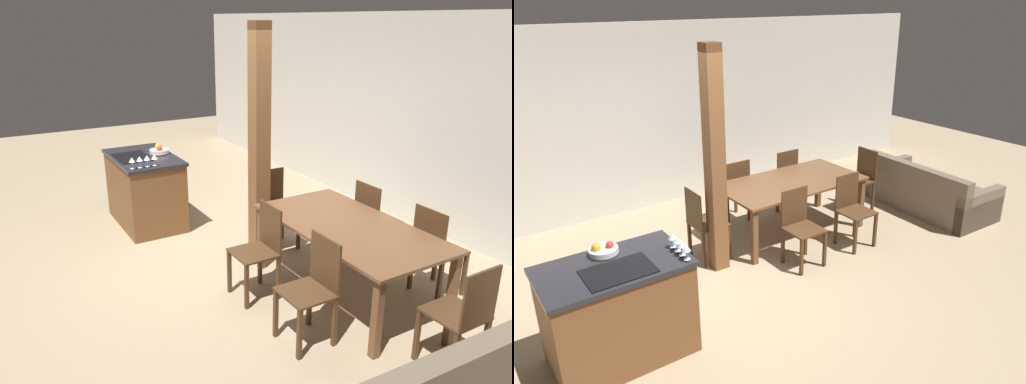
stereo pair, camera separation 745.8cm
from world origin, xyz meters
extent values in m
plane|color=#9E896B|center=(0.00, 0.00, 0.00)|extent=(16.00, 16.00, 0.00)
cube|color=beige|center=(0.00, 2.80, 1.35)|extent=(11.20, 0.08, 2.70)
cube|color=brown|center=(-1.41, -0.32, 0.44)|extent=(1.20, 0.72, 0.89)
cube|color=#232328|center=(-1.41, -0.32, 0.91)|extent=(1.24, 0.76, 0.04)
cube|color=black|center=(-1.41, -0.46, 0.93)|extent=(0.56, 0.40, 0.01)
cylinder|color=silver|center=(-1.41, -0.10, 0.96)|extent=(0.25, 0.25, 0.05)
sphere|color=red|center=(-1.36, -0.11, 1.01)|extent=(0.07, 0.07, 0.07)
sphere|color=gold|center=(-1.47, -0.09, 1.01)|extent=(0.08, 0.08, 0.08)
cylinder|color=silver|center=(-0.87, -0.62, 0.94)|extent=(0.06, 0.06, 0.00)
cylinder|color=silver|center=(-0.87, -0.62, 0.98)|extent=(0.01, 0.01, 0.08)
cone|color=silver|center=(-0.87, -0.62, 1.05)|extent=(0.08, 0.08, 0.06)
cylinder|color=silver|center=(-0.87, -0.53, 0.94)|extent=(0.06, 0.06, 0.00)
cylinder|color=silver|center=(-0.87, -0.53, 0.98)|extent=(0.01, 0.01, 0.08)
cone|color=silver|center=(-0.87, -0.53, 1.05)|extent=(0.08, 0.08, 0.06)
cylinder|color=silver|center=(-0.87, -0.44, 0.94)|extent=(0.06, 0.06, 0.00)
cylinder|color=silver|center=(-0.87, -0.44, 0.98)|extent=(0.01, 0.01, 0.08)
cone|color=silver|center=(-0.87, -0.44, 1.05)|extent=(0.08, 0.08, 0.06)
cylinder|color=silver|center=(-0.87, -0.35, 0.94)|extent=(0.06, 0.06, 0.00)
cylinder|color=silver|center=(-0.87, -0.35, 0.98)|extent=(0.01, 0.01, 0.08)
cone|color=silver|center=(-0.87, -0.35, 1.05)|extent=(0.08, 0.08, 0.06)
cube|color=brown|center=(1.37, 0.79, 0.73)|extent=(1.91, 1.02, 0.03)
cube|color=brown|center=(0.47, 0.34, 0.36)|extent=(0.07, 0.07, 0.71)
cube|color=brown|center=(2.26, 0.34, 0.36)|extent=(0.07, 0.07, 0.71)
cube|color=brown|center=(0.47, 1.23, 0.36)|extent=(0.07, 0.07, 0.71)
cube|color=brown|center=(2.26, 1.23, 0.36)|extent=(0.07, 0.07, 0.71)
cube|color=#472D19|center=(0.94, -0.02, 0.47)|extent=(0.40, 0.40, 0.02)
cube|color=#472D19|center=(0.94, 0.17, 0.70)|extent=(0.38, 0.02, 0.45)
cube|color=#472D19|center=(0.76, -0.20, 0.23)|extent=(0.04, 0.04, 0.46)
cube|color=#472D19|center=(1.11, -0.20, 0.23)|extent=(0.04, 0.04, 0.46)
cube|color=#472D19|center=(0.76, 0.15, 0.23)|extent=(0.04, 0.04, 0.46)
cube|color=#472D19|center=(1.11, 0.15, 0.23)|extent=(0.04, 0.04, 0.46)
cube|color=#472D19|center=(1.80, -0.02, 0.47)|extent=(0.40, 0.40, 0.02)
cube|color=#472D19|center=(1.80, 0.17, 0.70)|extent=(0.38, 0.02, 0.45)
cube|color=#472D19|center=(1.62, -0.20, 0.23)|extent=(0.04, 0.04, 0.46)
cube|color=#472D19|center=(1.97, -0.20, 0.23)|extent=(0.04, 0.04, 0.46)
cube|color=#472D19|center=(1.62, 0.15, 0.23)|extent=(0.04, 0.04, 0.46)
cube|color=#472D19|center=(1.97, 0.15, 0.23)|extent=(0.04, 0.04, 0.46)
cube|color=#472D19|center=(0.94, 1.60, 0.47)|extent=(0.40, 0.40, 0.02)
cube|color=#472D19|center=(0.94, 1.41, 0.70)|extent=(0.38, 0.02, 0.45)
cube|color=#472D19|center=(1.11, 1.77, 0.23)|extent=(0.04, 0.04, 0.46)
cube|color=#472D19|center=(0.76, 1.77, 0.23)|extent=(0.04, 0.04, 0.46)
cube|color=#472D19|center=(1.11, 1.42, 0.23)|extent=(0.04, 0.04, 0.46)
cube|color=#472D19|center=(0.76, 1.42, 0.23)|extent=(0.04, 0.04, 0.46)
cube|color=#472D19|center=(1.80, 1.60, 0.47)|extent=(0.40, 0.40, 0.02)
cube|color=#472D19|center=(1.80, 1.41, 0.70)|extent=(0.38, 0.02, 0.45)
cube|color=#472D19|center=(1.97, 1.77, 0.23)|extent=(0.04, 0.04, 0.46)
cube|color=#472D19|center=(1.62, 1.77, 0.23)|extent=(0.04, 0.04, 0.46)
cube|color=#472D19|center=(1.97, 1.42, 0.23)|extent=(0.04, 0.04, 0.46)
cube|color=#472D19|center=(1.62, 1.42, 0.23)|extent=(0.04, 0.04, 0.46)
cube|color=#472D19|center=(0.11, 0.79, 0.47)|extent=(0.40, 0.40, 0.02)
cube|color=#472D19|center=(-0.08, 0.79, 0.70)|extent=(0.02, 0.38, 0.45)
cube|color=#472D19|center=(0.29, 0.61, 0.23)|extent=(0.04, 0.04, 0.46)
cube|color=#472D19|center=(0.29, 0.96, 0.23)|extent=(0.04, 0.04, 0.46)
cube|color=#472D19|center=(-0.07, 0.61, 0.23)|extent=(0.04, 0.04, 0.46)
cube|color=#472D19|center=(-0.07, 0.96, 0.23)|extent=(0.04, 0.04, 0.46)
cube|color=#472D19|center=(2.62, 0.79, 0.47)|extent=(0.40, 0.40, 0.02)
cube|color=#472D19|center=(2.81, 0.79, 0.70)|extent=(0.02, 0.38, 0.45)
cube|color=#472D19|center=(2.45, 0.96, 0.23)|extent=(0.04, 0.04, 0.46)
cube|color=#472D19|center=(2.45, 0.61, 0.23)|extent=(0.04, 0.04, 0.46)
cube|color=#472D19|center=(2.80, 0.96, 0.23)|extent=(0.04, 0.04, 0.46)
cube|color=#472D19|center=(2.80, 0.61, 0.23)|extent=(0.04, 0.04, 0.46)
cube|color=brown|center=(3.20, 0.20, 0.58)|extent=(0.22, 1.83, 0.35)
cube|color=brown|center=(0.09, 0.54, 1.30)|extent=(0.19, 0.19, 2.59)
camera|label=1|loc=(4.71, -2.20, 2.61)|focal=35.00mm
camera|label=2|loc=(-2.50, -4.06, 3.04)|focal=35.00mm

